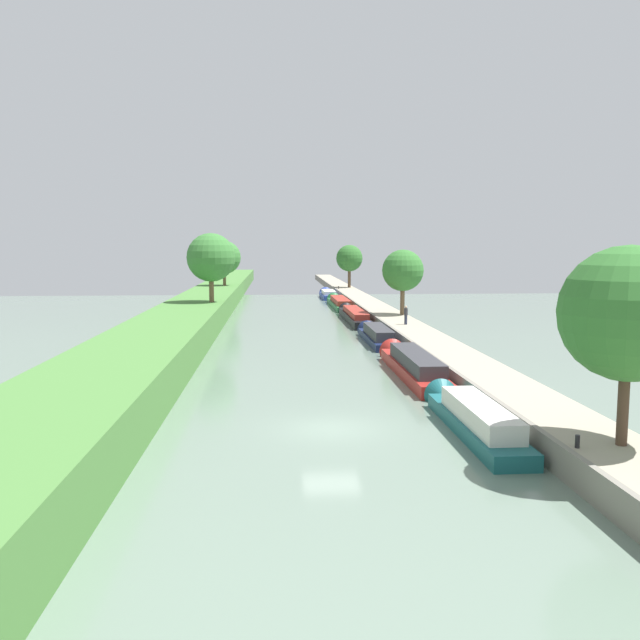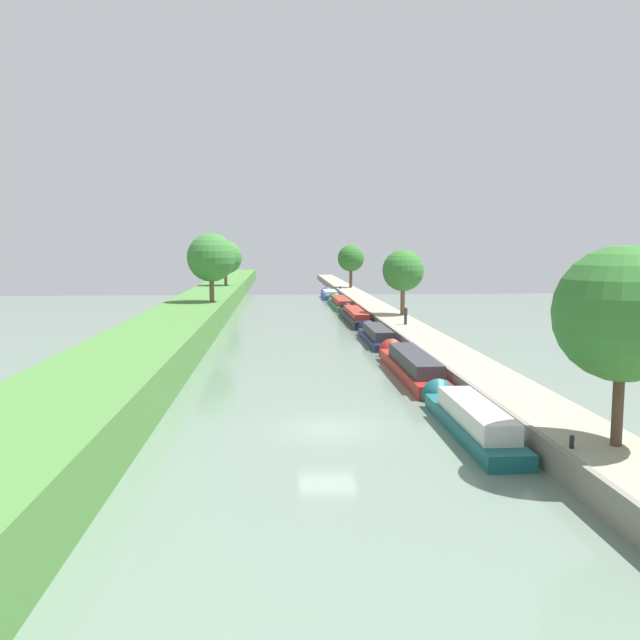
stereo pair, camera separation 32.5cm
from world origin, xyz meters
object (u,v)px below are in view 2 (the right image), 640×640
Objects in this scene: narrowboat_red at (410,365)px; narrowboat_teal at (468,417)px; mooring_bollard_far at (340,287)px; narrowboat_blue at (329,295)px; person_walking at (406,315)px; narrowboat_navy at (376,335)px; narrowboat_green at (340,303)px; narrowboat_black at (354,316)px; mooring_bollard_near at (572,442)px.

narrowboat_teal is at bearing -89.85° from narrowboat_red.
mooring_bollard_far is at bearing 88.43° from narrowboat_red.
narrowboat_blue is 44.48m from person_walking.
narrowboat_teal is 1.04× the size of narrowboat_blue.
narrowboat_navy is 0.69× the size of narrowboat_green.
narrowboat_green is (0.05, 16.71, -0.05)m from narrowboat_black.
narrowboat_teal reaches higher than narrowboat_navy.
person_walking is (3.02, 2.57, 1.44)m from narrowboat_navy.
mooring_bollard_near is at bearing -88.51° from narrowboat_blue.
mooring_bollard_far reaches higher than narrowboat_teal.
narrowboat_teal is 12.39m from narrowboat_red.
narrowboat_navy is at bearing 90.14° from narrowboat_teal.
narrowboat_teal is 6.47m from mooring_bollard_near.
narrowboat_red is at bearing -89.73° from narrowboat_blue.
narrowboat_teal is 29.32m from person_walking.
narrowboat_black is at bearing -89.58° from narrowboat_blue.
narrowboat_teal is at bearing -89.88° from narrowboat_black.
mooring_bollard_far reaches higher than narrowboat_red.
narrowboat_teal is at bearing -89.97° from narrowboat_green.
narrowboat_red is 0.83× the size of narrowboat_green.
narrowboat_black is 31.54m from narrowboat_blue.
mooring_bollard_near reaches higher than narrowboat_red.
narrowboat_teal is 58.64m from narrowboat_green.
person_walking is at bearing -84.22° from narrowboat_green.
mooring_bollard_near reaches higher than narrowboat_green.
narrowboat_blue is at bearing 94.22° from person_walking.
narrowboat_teal reaches higher than narrowboat_blue.
narrowboat_red is 46.25m from narrowboat_green.
narrowboat_green is at bearing 90.00° from narrowboat_red.
person_walking is at bearing -85.78° from narrowboat_blue.
narrowboat_navy is 4.22m from person_walking.
narrowboat_red is 8.36× the size of person_walking.
person_walking is 35.34m from mooring_bollard_near.
narrowboat_red is 0.84× the size of narrowboat_black.
narrowboat_black is 16.71m from narrowboat_green.
mooring_bollard_near is (1.84, -48.11, 0.77)m from narrowboat_black.
mooring_bollard_near is 1.00× the size of mooring_bollard_far.
person_walking is (3.04, -12.79, 1.42)m from narrowboat_black.
mooring_bollard_near is (1.79, -64.82, 0.82)m from narrowboat_green.
narrowboat_green is (0.03, 32.08, -0.03)m from narrowboat_navy.
mooring_bollard_far reaches higher than narrowboat_black.
narrowboat_navy is 15.37m from narrowboat_black.
mooring_bollard_far is (1.79, 19.09, 0.82)m from narrowboat_green.
narrowboat_black reaches higher than narrowboat_green.
narrowboat_red reaches higher than narrowboat_green.
mooring_bollard_far is at bearing 64.05° from narrowboat_blue.
mooring_bollard_near reaches higher than narrowboat_teal.
narrowboat_navy is at bearing -89.69° from narrowboat_blue.
narrowboat_black is 35.85m from mooring_bollard_far.
narrowboat_blue is (-0.32, 73.47, -0.08)m from narrowboat_teal.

